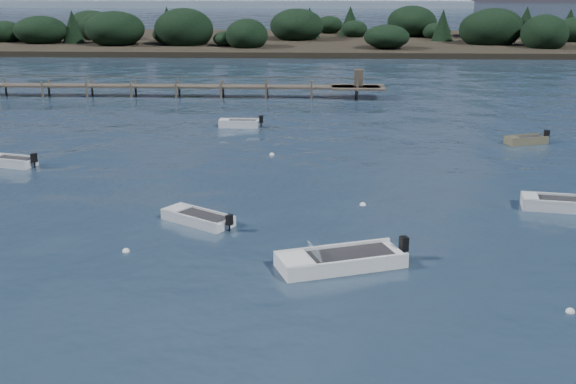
{
  "coord_description": "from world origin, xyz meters",
  "views": [
    {
      "loc": [
        0.13,
        -20.17,
        11.48
      ],
      "look_at": [
        -1.26,
        14.0,
        1.0
      ],
      "focal_mm": 45.0,
      "sensor_mm": 36.0,
      "label": 1
    }
  ],
  "objects_px": {
    "jetty": "(89,86)",
    "tender_far_grey_b": "(526,141)",
    "tender_far_white": "(239,125)",
    "dinghy_mid_grey": "(198,220)",
    "dinghy_mid_white_a": "(340,263)",
    "tender_far_grey": "(10,163)",
    "dinghy_extra_a": "(555,205)"
  },
  "relations": [
    {
      "from": "dinghy_extra_a",
      "to": "jetty",
      "type": "relative_size",
      "value": 0.06
    },
    {
      "from": "tender_far_white",
      "to": "dinghy_extra_a",
      "type": "distance_m",
      "value": 26.42
    },
    {
      "from": "tender_far_white",
      "to": "tender_far_grey_b",
      "type": "bearing_deg",
      "value": -13.1
    },
    {
      "from": "tender_far_grey",
      "to": "dinghy_mid_white_a",
      "type": "relative_size",
      "value": 0.65
    },
    {
      "from": "dinghy_mid_grey",
      "to": "dinghy_extra_a",
      "type": "xyz_separation_m",
      "value": [
        17.69,
        2.82,
        0.03
      ]
    },
    {
      "from": "tender_far_white",
      "to": "tender_far_grey",
      "type": "xyz_separation_m",
      "value": [
        -12.91,
        -12.1,
        -0.0
      ]
    },
    {
      "from": "tender_far_grey_b",
      "to": "tender_far_grey",
      "type": "relative_size",
      "value": 0.89
    },
    {
      "from": "dinghy_mid_white_a",
      "to": "dinghy_extra_a",
      "type": "bearing_deg",
      "value": 35.73
    },
    {
      "from": "tender_far_grey_b",
      "to": "jetty",
      "type": "xyz_separation_m",
      "value": [
        -36.45,
        18.54,
        0.83
      ]
    },
    {
      "from": "dinghy_mid_grey",
      "to": "dinghy_mid_white_a",
      "type": "xyz_separation_m",
      "value": [
        6.64,
        -5.13,
        0.03
      ]
    },
    {
      "from": "dinghy_extra_a",
      "to": "tender_far_grey_b",
      "type": "bearing_deg",
      "value": 80.18
    },
    {
      "from": "dinghy_mid_white_a",
      "to": "jetty",
      "type": "distance_m",
      "value": 46.95
    },
    {
      "from": "tender_far_grey_b",
      "to": "jetty",
      "type": "relative_size",
      "value": 0.05
    },
    {
      "from": "tender_far_grey",
      "to": "dinghy_mid_white_a",
      "type": "distance_m",
      "value": 25.02
    },
    {
      "from": "tender_far_white",
      "to": "tender_far_grey_b",
      "type": "height_order",
      "value": "tender_far_white"
    },
    {
      "from": "dinghy_mid_grey",
      "to": "dinghy_extra_a",
      "type": "height_order",
      "value": "dinghy_extra_a"
    },
    {
      "from": "tender_far_grey_b",
      "to": "dinghy_mid_white_a",
      "type": "bearing_deg",
      "value": -121.13
    },
    {
      "from": "tender_far_white",
      "to": "jetty",
      "type": "height_order",
      "value": "jetty"
    },
    {
      "from": "dinghy_mid_grey",
      "to": "tender_far_grey_b",
      "type": "distance_m",
      "value": 26.61
    },
    {
      "from": "tender_far_white",
      "to": "dinghy_mid_white_a",
      "type": "bearing_deg",
      "value": -75.57
    },
    {
      "from": "tender_far_white",
      "to": "dinghy_mid_white_a",
      "type": "xyz_separation_m",
      "value": [
        7.01,
        -27.23,
        0.0
      ]
    },
    {
      "from": "dinghy_mid_white_a",
      "to": "tender_far_white",
      "type": "bearing_deg",
      "value": 104.43
    },
    {
      "from": "jetty",
      "to": "tender_far_grey_b",
      "type": "bearing_deg",
      "value": -26.96
    },
    {
      "from": "dinghy_mid_grey",
      "to": "dinghy_mid_white_a",
      "type": "relative_size",
      "value": 0.67
    },
    {
      "from": "dinghy_extra_a",
      "to": "tender_far_white",
      "type": "bearing_deg",
      "value": 133.12
    },
    {
      "from": "dinghy_mid_grey",
      "to": "dinghy_mid_white_a",
      "type": "bearing_deg",
      "value": -37.66
    },
    {
      "from": "tender_far_white",
      "to": "dinghy_mid_white_a",
      "type": "height_order",
      "value": "dinghy_mid_white_a"
    },
    {
      "from": "dinghy_mid_white_a",
      "to": "dinghy_extra_a",
      "type": "distance_m",
      "value": 13.61
    },
    {
      "from": "tender_far_grey_b",
      "to": "jetty",
      "type": "bearing_deg",
      "value": 153.04
    },
    {
      "from": "tender_far_white",
      "to": "tender_far_grey_b",
      "type": "distance_m",
      "value": 21.12
    },
    {
      "from": "dinghy_mid_white_a",
      "to": "jetty",
      "type": "relative_size",
      "value": 0.09
    },
    {
      "from": "dinghy_mid_white_a",
      "to": "jetty",
      "type": "bearing_deg",
      "value": 119.19
    }
  ]
}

